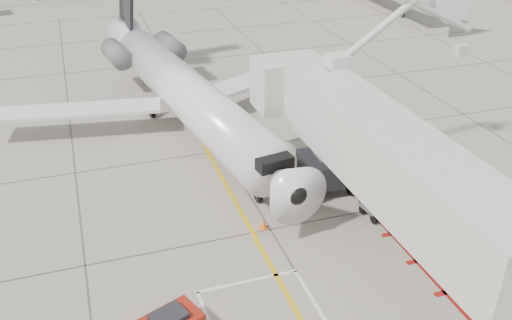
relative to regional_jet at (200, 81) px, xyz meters
name	(u,v)px	position (x,y,z in m)	size (l,w,h in m)	color
ground_plane	(305,287)	(0.82, -13.13, -3.83)	(260.00, 260.00, 0.00)	gray
regional_jet	(200,81)	(0.00, 0.00, 0.00)	(23.16, 29.20, 7.65)	silver
jet_bridge	(399,180)	(4.69, -12.70, 0.00)	(9.07, 19.14, 7.66)	silver
baggage_cart	(382,204)	(6.10, -9.60, -3.24)	(1.86, 1.17, 1.17)	#5A5A5F
ground_power_unit	(429,213)	(7.34, -11.43, -2.85)	(2.46, 1.44, 1.95)	silver
cone_nose	(263,224)	(0.56, -8.95, -3.59)	(0.34, 0.34, 0.47)	#FF650D
cone_side	(279,205)	(1.73, -7.76, -3.55)	(0.40, 0.40, 0.56)	#DF5E0B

